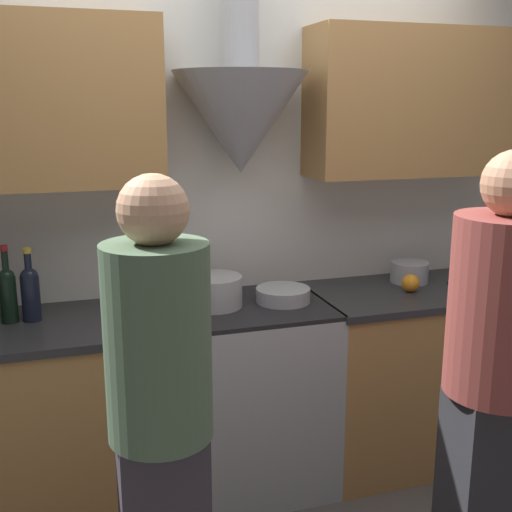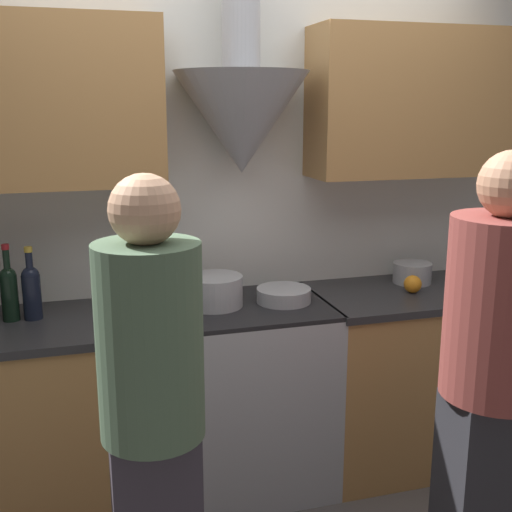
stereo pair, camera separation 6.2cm
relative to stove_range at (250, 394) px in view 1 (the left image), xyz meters
name	(u,v)px [view 1 (the left image)]	position (x,y,z in m)	size (l,w,h in m)	color
wall_back	(219,173)	(-0.07, 0.26, 1.02)	(8.40, 0.61, 2.60)	silver
counter_left	(7,429)	(-1.08, 0.00, 0.00)	(1.47, 0.62, 0.90)	#B27F47
counter_right	(414,372)	(0.89, 0.00, 0.00)	(1.08, 0.62, 0.90)	#B27F47
stove_range	(250,394)	(0.00, 0.00, 0.00)	(0.71, 0.60, 0.90)	#A8AAAF
wine_bottle_7	(8,292)	(-1.03, 0.07, 0.58)	(0.07, 0.07, 0.33)	black
wine_bottle_8	(30,291)	(-0.94, 0.06, 0.58)	(0.08, 0.08, 0.31)	black
stock_pot	(214,291)	(-0.16, 0.02, 0.52)	(0.26, 0.26, 0.14)	#A8AAAF
mixing_bowl	(283,295)	(0.16, -0.01, 0.48)	(0.25, 0.25, 0.07)	#A8AAAF
orange_fruit	(410,283)	(0.81, -0.04, 0.49)	(0.09, 0.09, 0.09)	orange
saucepan	(409,272)	(0.90, 0.12, 0.50)	(0.19, 0.19, 0.10)	#A8AAAF
chefs_knife	(475,284)	(1.19, -0.03, 0.45)	(0.25, 0.15, 0.01)	silver
person_foreground_left	(161,422)	(-0.57, -1.00, 0.45)	(0.30, 0.30, 1.62)	#38333D
person_foreground_right	(498,376)	(0.55, -1.04, 0.46)	(0.36, 0.36, 1.66)	#28282D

